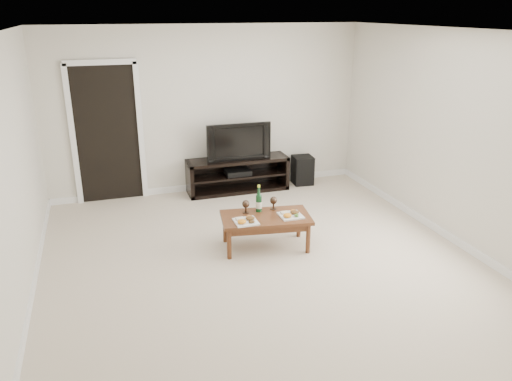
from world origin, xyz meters
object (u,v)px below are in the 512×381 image
object	(u,v)px
television	(237,141)
subwoofer	(302,170)
media_console	(238,175)
coffee_table	(266,232)

from	to	relation	value
television	subwoofer	world-z (taller)	television
media_console	television	world-z (taller)	television
television	coffee_table	distance (m)	2.19
media_console	subwoofer	xyz separation A→B (m)	(1.14, 0.01, -0.03)
media_console	television	bearing A→B (deg)	180.00
television	subwoofer	xyz separation A→B (m)	(1.14, 0.01, -0.61)
media_console	subwoofer	bearing A→B (deg)	0.72
media_console	coffee_table	size ratio (longest dim) A/B	1.51
television	coffee_table	bearing A→B (deg)	-95.60
subwoofer	coffee_table	world-z (taller)	subwoofer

